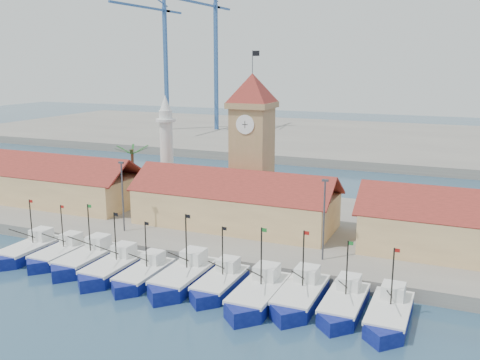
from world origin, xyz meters
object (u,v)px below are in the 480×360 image
at_px(boat_0, 28,251).
at_px(boat_5, 182,278).
at_px(minaret, 167,148).
at_px(clock_tower, 252,141).

relative_size(boat_0, boat_5, 0.92).
height_order(boat_0, minaret, minaret).
distance_m(boat_5, minaret, 31.51).
xyz_separation_m(clock_tower, minaret, (-15.00, 2.00, -2.23)).
bearing_deg(boat_0, boat_5, -0.13).
bearing_deg(clock_tower, boat_5, -85.97).
bearing_deg(boat_5, clock_tower, 94.03).
xyz_separation_m(boat_0, clock_tower, (19.26, 23.18, 11.21)).
relative_size(boat_5, clock_tower, 0.46).
bearing_deg(clock_tower, minaret, 172.39).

